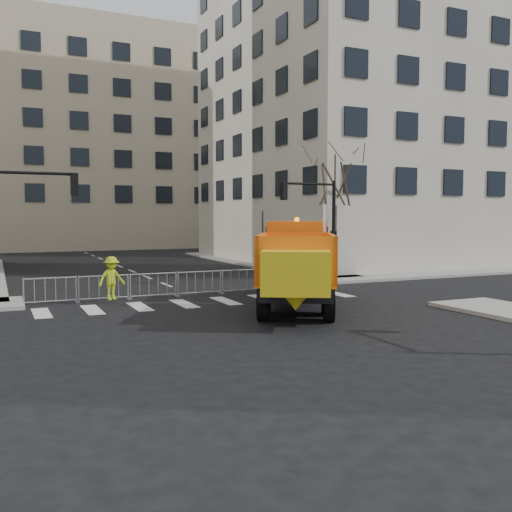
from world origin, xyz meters
name	(u,v)px	position (x,y,z in m)	size (l,w,h in m)	color
ground	(268,325)	(0.00, 0.00, 0.00)	(120.00, 120.00, 0.00)	black
sidewalk_back	(187,291)	(0.00, 8.50, 0.07)	(64.00, 5.00, 0.15)	gray
building_right	(373,60)	(20.00, 22.00, 16.00)	(22.00, 22.00, 32.00)	#B5AC9A
building_far	(68,142)	(0.00, 52.00, 12.00)	(30.00, 18.00, 24.00)	#BBA88F
traffic_light_right	(334,232)	(8.50, 9.50, 2.70)	(0.18, 0.18, 5.40)	black
crowd_barriers	(177,284)	(-0.75, 7.60, 0.55)	(12.60, 0.60, 1.10)	#9EA0A5
street_tree	(335,212)	(9.20, 10.50, 3.75)	(3.00, 3.00, 7.50)	#382B21
plow_truck	(296,263)	(2.34, 2.39, 1.77)	(7.38, 10.32, 3.99)	black
cop_a	(291,272)	(4.33, 6.48, 0.97)	(0.71, 0.47, 1.95)	black
cop_b	(303,273)	(4.97, 6.54, 0.89)	(0.87, 0.68, 1.79)	black
cop_c	(280,273)	(3.90, 6.79, 0.90)	(1.06, 0.44, 1.80)	black
worker	(112,278)	(-3.72, 6.80, 1.03)	(1.13, 0.65, 1.75)	#AFC917
newspaper_box	(286,278)	(4.12, 6.58, 0.70)	(0.45, 0.40, 1.10)	maroon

